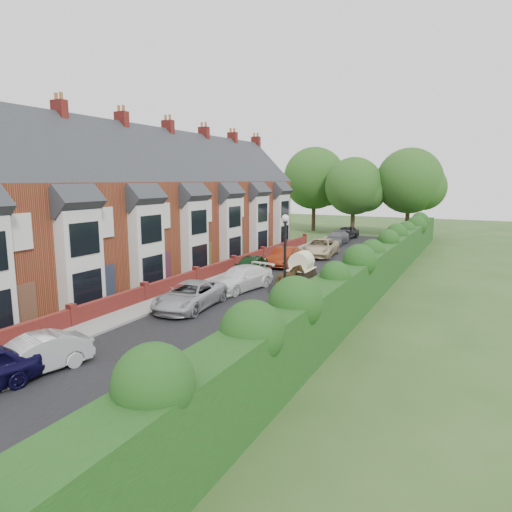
% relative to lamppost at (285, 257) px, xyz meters
% --- Properties ---
extents(ground, '(140.00, 140.00, 0.00)m').
position_rel_lamppost_xyz_m(ground, '(-3.40, -4.00, -3.30)').
color(ground, '#2D4C1E').
rests_on(ground, ground).
extents(road, '(6.00, 58.00, 0.02)m').
position_rel_lamppost_xyz_m(road, '(-3.90, 7.00, -3.29)').
color(road, black).
rests_on(road, ground).
extents(pavement_hedge_side, '(2.20, 58.00, 0.12)m').
position_rel_lamppost_xyz_m(pavement_hedge_side, '(0.20, 7.00, -3.24)').
color(pavement_hedge_side, gray).
rests_on(pavement_hedge_side, ground).
extents(pavement_house_side, '(1.70, 58.00, 0.12)m').
position_rel_lamppost_xyz_m(pavement_house_side, '(-7.75, 7.00, -3.24)').
color(pavement_house_side, gray).
rests_on(pavement_house_side, ground).
extents(kerb_hedge_side, '(0.18, 58.00, 0.13)m').
position_rel_lamppost_xyz_m(kerb_hedge_side, '(-0.85, 7.00, -3.23)').
color(kerb_hedge_side, gray).
rests_on(kerb_hedge_side, ground).
extents(kerb_house_side, '(0.18, 58.00, 0.13)m').
position_rel_lamppost_xyz_m(kerb_house_side, '(-6.95, 7.00, -3.23)').
color(kerb_house_side, gray).
rests_on(kerb_house_side, ground).
extents(hedge, '(2.10, 58.00, 2.85)m').
position_rel_lamppost_xyz_m(hedge, '(2.00, 7.00, -1.70)').
color(hedge, '#193B13').
rests_on(hedge, ground).
extents(terrace_row, '(9.05, 40.50, 11.50)m').
position_rel_lamppost_xyz_m(terrace_row, '(-14.27, 5.98, 1.18)').
color(terrace_row, brown).
rests_on(terrace_row, ground).
extents(garden_wall_row, '(0.35, 40.35, 1.10)m').
position_rel_lamppost_xyz_m(garden_wall_row, '(-8.75, 6.00, -2.84)').
color(garden_wall_row, maroon).
rests_on(garden_wall_row, ground).
extents(lamppost, '(0.32, 0.32, 5.16)m').
position_rel_lamppost_xyz_m(lamppost, '(0.00, 0.00, 0.00)').
color(lamppost, black).
rests_on(lamppost, ground).
extents(tree_far_left, '(7.14, 6.80, 9.29)m').
position_rel_lamppost_xyz_m(tree_far_left, '(-6.05, 36.08, 2.41)').
color(tree_far_left, '#332316').
rests_on(tree_far_left, ground).
extents(tree_far_right, '(7.98, 7.60, 10.31)m').
position_rel_lamppost_xyz_m(tree_far_right, '(-0.01, 38.08, 3.02)').
color(tree_far_right, '#332316').
rests_on(tree_far_right, ground).
extents(tree_far_back, '(8.40, 8.00, 10.82)m').
position_rel_lamppost_xyz_m(tree_far_back, '(-11.99, 39.08, 3.32)').
color(tree_far_back, '#332316').
rests_on(tree_far_back, ground).
extents(car_silver_a, '(2.33, 4.19, 1.31)m').
position_rel_lamppost_xyz_m(car_silver_a, '(-5.94, -8.20, -2.64)').
color(car_silver_a, silver).
rests_on(car_silver_a, ground).
extents(car_silver_b, '(2.71, 5.14, 1.38)m').
position_rel_lamppost_xyz_m(car_silver_b, '(-5.75, 1.00, -2.61)').
color(car_silver_b, '#A6A9AD').
rests_on(car_silver_b, ground).
extents(car_white, '(2.93, 5.20, 1.42)m').
position_rel_lamppost_xyz_m(car_white, '(-5.34, 5.76, -2.59)').
color(car_white, white).
rests_on(car_white, ground).
extents(car_green, '(2.66, 4.75, 1.53)m').
position_rel_lamppost_xyz_m(car_green, '(-6.40, 9.12, -2.53)').
color(car_green, '#0F3314').
rests_on(car_green, ground).
extents(car_red, '(1.86, 4.48, 1.44)m').
position_rel_lamppost_xyz_m(car_red, '(-6.04, 14.20, -2.58)').
color(car_red, maroon).
rests_on(car_red, ground).
extents(car_beige, '(3.09, 5.78, 1.55)m').
position_rel_lamppost_xyz_m(car_beige, '(-5.00, 19.80, -2.52)').
color(car_beige, beige).
rests_on(car_beige, ground).
extents(car_grey, '(2.06, 4.76, 1.37)m').
position_rel_lamppost_xyz_m(car_grey, '(-5.82, 27.66, -2.61)').
color(car_grey, slate).
rests_on(car_grey, ground).
extents(car_black, '(2.39, 4.47, 1.45)m').
position_rel_lamppost_xyz_m(car_black, '(-6.19, 32.49, -2.57)').
color(car_black, black).
rests_on(car_black, ground).
extents(horse, '(1.43, 2.15, 1.67)m').
position_rel_lamppost_xyz_m(horse, '(-2.36, 6.17, -2.46)').
color(horse, '#4C381C').
rests_on(horse, ground).
extents(horse_cart, '(1.39, 3.08, 2.22)m').
position_rel_lamppost_xyz_m(horse_cart, '(-2.36, 8.30, -2.03)').
color(horse_cart, black).
rests_on(horse_cart, ground).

